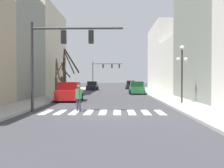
# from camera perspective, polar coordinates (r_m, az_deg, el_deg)

# --- Properties ---
(ground_plane) EXTENTS (240.00, 240.00, 0.00)m
(ground_plane) POSITION_cam_1_polar(r_m,az_deg,el_deg) (15.88, -2.12, -6.51)
(ground_plane) COLOR #38383D
(sidewalk_left) EXTENTS (2.82, 90.00, 0.15)m
(sidewalk_left) POSITION_cam_1_polar(r_m,az_deg,el_deg) (17.36, -23.27, -5.70)
(sidewalk_left) COLOR #9E9E99
(sidewalk_left) RESTS_ON ground_plane
(sidewalk_right) EXTENTS (2.82, 90.00, 0.15)m
(sidewalk_right) POSITION_cam_1_polar(r_m,az_deg,el_deg) (16.74, 19.85, -5.93)
(sidewalk_right) COLOR #9E9E99
(sidewalk_right) RESTS_ON ground_plane
(building_row_left) EXTENTS (6.00, 34.49, 12.13)m
(building_row_left) POSITION_cam_1_polar(r_m,az_deg,el_deg) (30.71, -21.22, 7.17)
(building_row_left) COLOR tan
(building_row_left) RESTS_ON ground_plane
(building_row_right) EXTENTS (6.00, 47.39, 12.39)m
(building_row_right) POSITION_cam_1_polar(r_m,az_deg,el_deg) (35.72, 17.00, 6.41)
(building_row_right) COLOR beige
(building_row_right) RESTS_ON ground_plane
(crosswalk_stripes) EXTENTS (7.65, 2.60, 0.01)m
(crosswalk_stripes) POSITION_cam_1_polar(r_m,az_deg,el_deg) (16.65, -1.98, -6.15)
(crosswalk_stripes) COLOR white
(crosswalk_stripes) RESTS_ON ground_plane
(traffic_signal_near) EXTENTS (5.95, 0.28, 5.75)m
(traffic_signal_near) POSITION_cam_1_polar(r_m,az_deg,el_deg) (17.29, -11.53, 7.85)
(traffic_signal_near) COLOR #2D2D2D
(traffic_signal_near) RESTS_ON ground_plane
(traffic_signal_far) EXTENTS (6.86, 0.28, 5.96)m
(traffic_signal_far) POSITION_cam_1_polar(r_m,az_deg,el_deg) (60.16, -1.77, 3.35)
(traffic_signal_far) COLOR #2D2D2D
(traffic_signal_far) RESTS_ON ground_plane
(street_lamp_right_corner) EXTENTS (0.95, 0.36, 4.73)m
(street_lamp_right_corner) POSITION_cam_1_polar(r_m,az_deg,el_deg) (22.45, 15.00, 4.58)
(street_lamp_right_corner) COLOR black
(street_lamp_right_corner) RESTS_ON sidewalk_right
(car_driving_away_lane) EXTENTS (2.19, 4.24, 1.81)m
(car_driving_away_lane) POSITION_cam_1_polar(r_m,az_deg,el_deg) (25.18, -9.25, -1.78)
(car_driving_away_lane) COLOR red
(car_driving_away_lane) RESTS_ON ground_plane
(car_driving_toward_lane) EXTENTS (1.96, 4.14, 1.74)m
(car_driving_toward_lane) POSITION_cam_1_polar(r_m,az_deg,el_deg) (53.45, 4.05, -0.26)
(car_driving_toward_lane) COLOR black
(car_driving_toward_lane) RESTS_ON ground_plane
(car_parked_left_far) EXTENTS (2.10, 4.28, 1.63)m
(car_parked_left_far) POSITION_cam_1_polar(r_m,az_deg,el_deg) (49.19, -4.30, -0.43)
(car_parked_left_far) COLOR black
(car_parked_left_far) RESTS_ON ground_plane
(car_parked_right_mid) EXTENTS (2.08, 4.18, 1.74)m
(car_parked_right_mid) POSITION_cam_1_polar(r_m,az_deg,el_deg) (36.38, 5.41, -0.92)
(car_parked_right_mid) COLOR #236B38
(car_parked_right_mid) RESTS_ON ground_plane
(pedestrian_crossing_street) EXTENTS (0.54, 0.51, 1.55)m
(pedestrian_crossing_street) POSITION_cam_1_polar(r_m,az_deg,el_deg) (34.12, -10.41, -0.64)
(pedestrian_crossing_street) COLOR black
(pedestrian_crossing_street) RESTS_ON sidewalk_left
(pedestrian_on_right_sidewalk) EXTENTS (0.55, 0.62, 1.72)m
(pedestrian_on_right_sidewalk) POSITION_cam_1_polar(r_m,az_deg,el_deg) (17.10, -7.28, -2.55)
(pedestrian_on_right_sidewalk) COLOR #282D47
(pedestrian_on_right_sidewalk) RESTS_ON ground_plane
(street_tree_left_near) EXTENTS (2.49, 2.41, 5.86)m
(street_tree_left_near) POSITION_cam_1_polar(r_m,az_deg,el_deg) (34.28, -9.95, 2.44)
(street_tree_left_near) COLOR #473828
(street_tree_left_near) RESTS_ON sidewalk_left
(street_tree_right_far) EXTENTS (0.94, 1.88, 4.17)m
(street_tree_right_far) POSITION_cam_1_polar(r_m,az_deg,el_deg) (28.61, -11.92, 1.19)
(street_tree_right_far) COLOR brown
(street_tree_right_far) RESTS_ON sidewalk_left
(street_tree_left_mid) EXTENTS (2.10, 1.67, 4.13)m
(street_tree_left_mid) POSITION_cam_1_polar(r_m,az_deg,el_deg) (34.20, -10.75, 0.91)
(street_tree_left_mid) COLOR #473828
(street_tree_left_mid) RESTS_ON sidewalk_left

